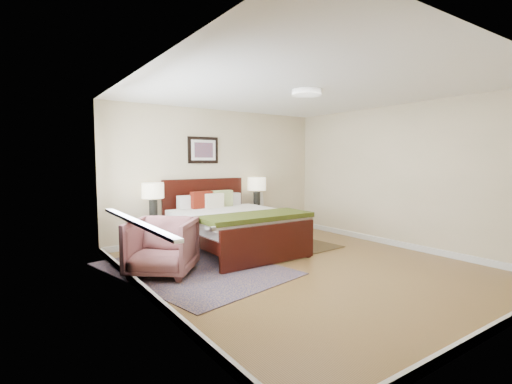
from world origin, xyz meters
The scene contains 18 objects.
floor centered at (0.00, 0.00, 0.00)m, with size 5.00×5.00×0.00m, color brown.
back_wall centered at (0.00, 2.50, 1.25)m, with size 4.50×0.04×2.50m, color beige.
front_wall centered at (0.00, -2.50, 1.25)m, with size 4.50×0.04×2.50m, color beige.
left_wall centered at (-2.25, 0.00, 1.25)m, with size 0.04×5.00×2.50m, color beige.
right_wall centered at (2.25, 0.00, 1.25)m, with size 0.04×5.00×2.50m, color beige.
ceiling centered at (0.00, 0.00, 2.50)m, with size 4.50×5.00×0.02m, color white.
window centered at (-2.20, 0.70, 1.38)m, with size 0.11×2.72×1.32m.
door centered at (-2.23, -1.75, 1.07)m, with size 0.06×1.00×2.18m.
ceil_fixture centered at (0.00, 0.00, 2.47)m, with size 0.44×0.44×0.08m.
bed centered at (-0.35, 1.44, 0.54)m, with size 1.78×2.16×1.16m.
wall_art centered at (-0.35, 2.47, 1.72)m, with size 0.62×0.05×0.50m.
nightstand_left centered at (-1.41, 2.25, 0.41)m, with size 0.45×0.40×0.53m.
nightstand_right centered at (0.74, 2.26, 0.35)m, with size 0.58×0.43×0.57m.
lamp_left centered at (-1.41, 2.27, 0.97)m, with size 0.37×0.37×0.61m.
lamp_right centered at (0.74, 2.27, 1.01)m, with size 0.37×0.37×0.61m.
armchair centered at (-1.80, 0.82, 0.38)m, with size 0.81×0.84×0.76m, color brown.
rug_persian centered at (-1.35, 0.83, 0.01)m, with size 1.87×2.64×0.01m, color #0D1541.
rug_navy centered at (0.94, 1.15, 0.01)m, with size 0.89×1.33×0.01m, color black.
Camera 1 is at (-3.53, -3.87, 1.53)m, focal length 26.00 mm.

